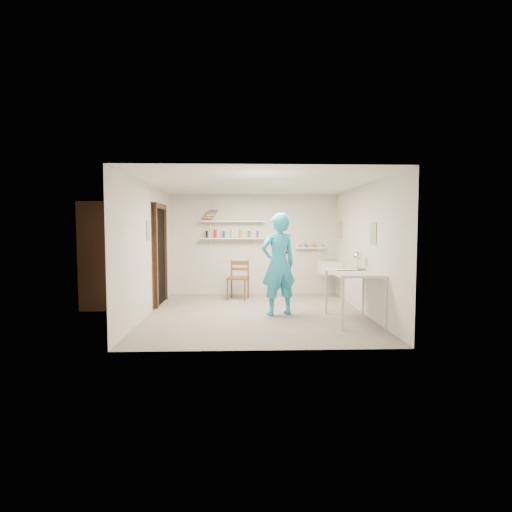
{
  "coord_description": "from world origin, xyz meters",
  "views": [
    {
      "loc": [
        -0.27,
        -7.35,
        1.59
      ],
      "look_at": [
        0.0,
        0.4,
        1.05
      ],
      "focal_mm": 28.0,
      "sensor_mm": 36.0,
      "label": 1
    }
  ],
  "objects_px": {
    "desk_lamp": "(358,256)",
    "belfast_sink": "(330,267)",
    "man": "(278,264)",
    "wooden_chair": "(238,278)",
    "wall_clock": "(282,247)",
    "work_table": "(354,296)"
  },
  "relations": [
    {
      "from": "wooden_chair",
      "to": "belfast_sink",
      "type": "bearing_deg",
      "value": 17.48
    },
    {
      "from": "man",
      "to": "wooden_chair",
      "type": "xyz_separation_m",
      "value": [
        -0.76,
        1.63,
        -0.45
      ]
    },
    {
      "from": "belfast_sink",
      "to": "work_table",
      "type": "relative_size",
      "value": 0.47
    },
    {
      "from": "man",
      "to": "desk_lamp",
      "type": "height_order",
      "value": "man"
    },
    {
      "from": "work_table",
      "to": "wall_clock",
      "type": "bearing_deg",
      "value": 147.97
    },
    {
      "from": "work_table",
      "to": "desk_lamp",
      "type": "xyz_separation_m",
      "value": [
        0.21,
        0.51,
        0.65
      ]
    },
    {
      "from": "belfast_sink",
      "to": "desk_lamp",
      "type": "relative_size",
      "value": 3.73
    },
    {
      "from": "desk_lamp",
      "to": "man",
      "type": "bearing_deg",
      "value": 179.51
    },
    {
      "from": "man",
      "to": "wall_clock",
      "type": "bearing_deg",
      "value": -131.58
    },
    {
      "from": "wall_clock",
      "to": "desk_lamp",
      "type": "relative_size",
      "value": 2.09
    },
    {
      "from": "wooden_chair",
      "to": "wall_clock",
      "type": "bearing_deg",
      "value": -47.34
    },
    {
      "from": "desk_lamp",
      "to": "belfast_sink",
      "type": "bearing_deg",
      "value": 93.19
    },
    {
      "from": "man",
      "to": "desk_lamp",
      "type": "distance_m",
      "value": 1.47
    },
    {
      "from": "work_table",
      "to": "desk_lamp",
      "type": "relative_size",
      "value": 8.0
    },
    {
      "from": "man",
      "to": "wall_clock",
      "type": "height_order",
      "value": "man"
    },
    {
      "from": "wall_clock",
      "to": "wooden_chair",
      "type": "height_order",
      "value": "wall_clock"
    },
    {
      "from": "belfast_sink",
      "to": "man",
      "type": "bearing_deg",
      "value": -126.74
    },
    {
      "from": "belfast_sink",
      "to": "wall_clock",
      "type": "bearing_deg",
      "value": -128.43
    },
    {
      "from": "wall_clock",
      "to": "work_table",
      "type": "xyz_separation_m",
      "value": [
        1.17,
        -0.73,
        -0.82
      ]
    },
    {
      "from": "belfast_sink",
      "to": "desk_lamp",
      "type": "xyz_separation_m",
      "value": [
        0.1,
        -1.83,
        0.38
      ]
    },
    {
      "from": "work_table",
      "to": "desk_lamp",
      "type": "bearing_deg",
      "value": 67.58
    },
    {
      "from": "man",
      "to": "wall_clock",
      "type": "xyz_separation_m",
      "value": [
        0.08,
        0.21,
        0.31
      ]
    }
  ]
}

